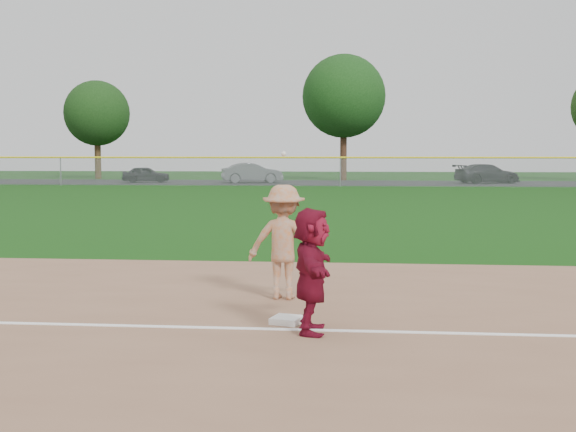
# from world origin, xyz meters

# --- Properties ---
(ground) EXTENTS (160.00, 160.00, 0.00)m
(ground) POSITION_xyz_m (0.00, 0.00, 0.00)
(ground) COLOR #103D0B
(ground) RESTS_ON ground
(foul_line) EXTENTS (60.00, 0.10, 0.01)m
(foul_line) POSITION_xyz_m (0.00, -0.80, 0.03)
(foul_line) COLOR white
(foul_line) RESTS_ON infield_dirt
(parking_asphalt) EXTENTS (120.00, 10.00, 0.01)m
(parking_asphalt) POSITION_xyz_m (0.00, 46.00, 0.01)
(parking_asphalt) COLOR black
(parking_asphalt) RESTS_ON ground
(first_base) EXTENTS (0.46, 0.46, 0.08)m
(first_base) POSITION_xyz_m (0.17, -0.43, 0.06)
(first_base) COLOR white
(first_base) RESTS_ON infield_dirt
(base_runner) EXTENTS (0.52, 1.50, 1.60)m
(base_runner) POSITION_xyz_m (0.53, -0.90, 0.82)
(base_runner) COLOR maroon
(base_runner) RESTS_ON infield_dirt
(car_left) EXTENTS (3.89, 2.15, 1.25)m
(car_left) POSITION_xyz_m (-15.31, 45.30, 0.64)
(car_left) COLOR black
(car_left) RESTS_ON parking_asphalt
(car_mid) EXTENTS (4.93, 2.85, 1.54)m
(car_mid) POSITION_xyz_m (-6.95, 45.41, 0.78)
(car_mid) COLOR #55575C
(car_mid) RESTS_ON parking_asphalt
(car_right) EXTENTS (5.43, 3.64, 1.46)m
(car_right) POSITION_xyz_m (11.02, 46.10, 0.74)
(car_right) COLOR black
(car_right) RESTS_ON parking_asphalt
(first_base_play) EXTENTS (1.22, 1.06, 2.31)m
(first_base_play) POSITION_xyz_m (-0.04, 1.22, 0.92)
(first_base_play) COLOR #969699
(first_base_play) RESTS_ON infield_dirt
(outfield_fence) EXTENTS (110.00, 0.12, 110.00)m
(outfield_fence) POSITION_xyz_m (0.00, 40.00, 1.96)
(outfield_fence) COLOR #999EA0
(outfield_fence) RESTS_ON ground
(tree_1) EXTENTS (5.80, 5.80, 8.75)m
(tree_1) POSITION_xyz_m (-22.00, 53.00, 5.83)
(tree_1) COLOR #3A2715
(tree_1) RESTS_ON ground
(tree_2) EXTENTS (7.00, 7.00, 10.58)m
(tree_2) POSITION_xyz_m (0.00, 51.50, 7.06)
(tree_2) COLOR #392214
(tree_2) RESTS_ON ground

